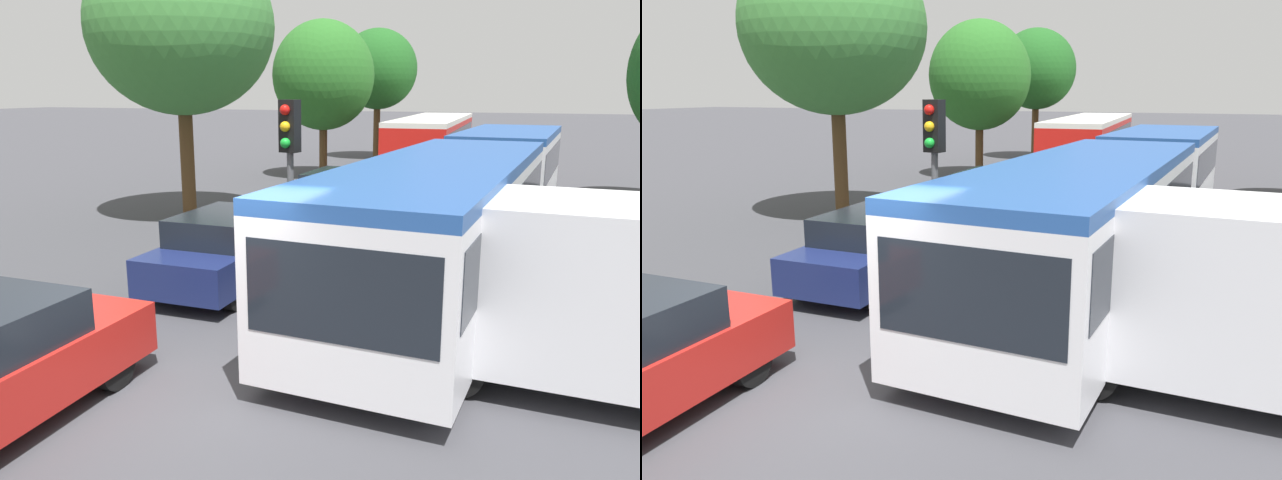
{
  "view_description": "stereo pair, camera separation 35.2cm",
  "coord_description": "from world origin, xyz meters",
  "views": [
    {
      "loc": [
        3.78,
        -5.62,
        3.56
      ],
      "look_at": [
        0.2,
        3.48,
        1.2
      ],
      "focal_mm": 35.0,
      "sensor_mm": 36.0,
      "label": 1
    },
    {
      "loc": [
        4.11,
        -5.49,
        3.56
      ],
      "look_at": [
        0.2,
        3.48,
        1.2
      ],
      "focal_mm": 35.0,
      "sensor_mm": 36.0,
      "label": 2
    }
  ],
  "objects": [
    {
      "name": "tree_left_mid",
      "position": [
        -6.13,
        9.21,
        5.08
      ],
      "size": [
        5.01,
        5.01,
        7.55
      ],
      "color": "#51381E",
      "rests_on": "ground"
    },
    {
      "name": "white_van",
      "position": [
        4.66,
        2.13,
        1.24
      ],
      "size": [
        5.05,
        2.1,
        2.31
      ],
      "rotation": [
        0.0,
        0.0,
        3.12
      ],
      "color": "silver",
      "rests_on": "ground"
    },
    {
      "name": "ground_plane",
      "position": [
        0.0,
        0.0,
        0.0
      ],
      "size": [
        200.0,
        200.0,
        0.0
      ],
      "primitive_type": "plane",
      "color": "#3D3D42"
    },
    {
      "name": "queued_car_navy",
      "position": [
        -1.87,
        4.21,
        0.7
      ],
      "size": [
        1.74,
        3.98,
        1.37
      ],
      "rotation": [
        0.0,
        0.0,
        1.59
      ],
      "color": "navy",
      "rests_on": "ground"
    },
    {
      "name": "city_bus_rear",
      "position": [
        -1.83,
        22.42,
        1.38
      ],
      "size": [
        3.14,
        11.24,
        2.39
      ],
      "rotation": [
        0.0,
        0.0,
        1.63
      ],
      "color": "red",
      "rests_on": "ground"
    },
    {
      "name": "tree_left_far",
      "position": [
        -5.65,
        18.54,
        4.02
      ],
      "size": [
        4.12,
        4.12,
        6.32
      ],
      "color": "#51381E",
      "rests_on": "ground"
    },
    {
      "name": "tree_left_distant",
      "position": [
        -5.68,
        26.61,
        4.6
      ],
      "size": [
        4.06,
        4.06,
        6.66
      ],
      "color": "#51381E",
      "rests_on": "ground"
    },
    {
      "name": "traffic_light",
      "position": [
        -0.71,
        4.35,
        2.5
      ],
      "size": [
        0.35,
        0.38,
        3.4
      ],
      "rotation": [
        0.0,
        0.0,
        -1.72
      ],
      "color": "#56595E",
      "rests_on": "ground"
    },
    {
      "name": "articulated_bus",
      "position": [
        2.03,
        8.24,
        1.4
      ],
      "size": [
        3.08,
        16.45,
        2.43
      ],
      "rotation": [
        0.0,
        0.0,
        -1.61
      ],
      "color": "silver",
      "rests_on": "ground"
    },
    {
      "name": "queued_car_tan",
      "position": [
        -1.85,
        10.28,
        0.72
      ],
      "size": [
        1.8,
        4.12,
        1.42
      ],
      "rotation": [
        0.0,
        0.0,
        1.59
      ],
      "color": "tan",
      "rests_on": "ground"
    }
  ]
}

